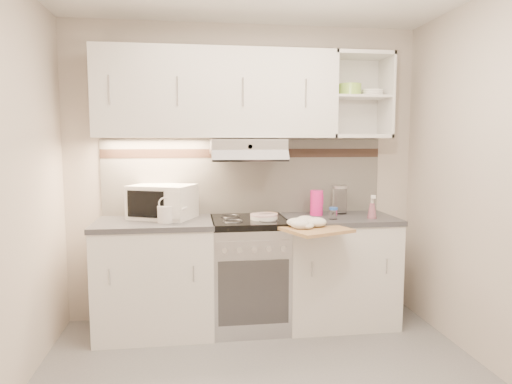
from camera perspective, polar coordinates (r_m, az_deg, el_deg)
room_shell at (r=2.92m, az=0.92°, el=8.45°), size 3.04×2.84×2.52m
base_cabinet_left at (r=3.78m, az=-12.43°, el=-10.56°), size 0.90×0.60×0.86m
worktop_left at (r=3.68m, az=-12.59°, el=-3.84°), size 0.92×0.62×0.04m
base_cabinet_right at (r=3.96m, az=10.12°, el=-9.76°), size 0.90×0.60×0.86m
worktop_right at (r=3.86m, az=10.24°, el=-3.32°), size 0.92×0.62×0.04m
electric_range at (r=3.79m, az=-0.89°, el=-10.05°), size 0.60×0.60×0.90m
microwave at (r=3.77m, az=-11.61°, el=-1.19°), size 0.58×0.52×0.27m
watering_can at (r=3.57m, az=-11.16°, el=-2.64°), size 0.23×0.12×0.20m
plate_stack at (r=3.66m, az=0.99°, el=-3.09°), size 0.22×0.22×0.05m
bread_loaf at (r=3.71m, az=1.50°, el=-2.97°), size 0.16×0.16×0.04m
pink_pitcher at (r=3.88m, az=7.58°, el=-1.33°), size 0.11×0.11×0.21m
glass_jar at (r=4.00m, az=10.43°, el=-0.93°), size 0.13×0.13×0.24m
spice_jar at (r=3.70m, az=9.65°, el=-2.63°), size 0.07×0.07×0.10m
spray_bottle at (r=3.80m, az=14.31°, el=-2.04°), size 0.08×0.08×0.20m
cutting_board at (r=3.41m, az=7.46°, el=-4.66°), size 0.55×0.53×0.02m
dish_towel at (r=3.43m, az=6.53°, el=-3.76°), size 0.31×0.28×0.07m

